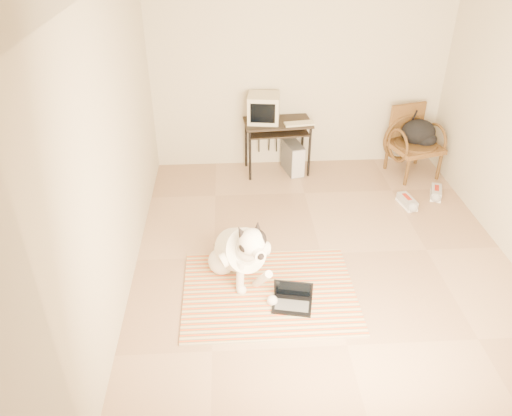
{
  "coord_description": "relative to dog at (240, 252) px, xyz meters",
  "views": [
    {
      "loc": [
        -0.97,
        -4.31,
        3.31
      ],
      "look_at": [
        -0.74,
        -0.36,
        0.84
      ],
      "focal_mm": 35.0,
      "sensor_mm": 36.0,
      "label": 1
    }
  ],
  "objects": [
    {
      "name": "sneaker_right",
      "position": [
        2.59,
        1.5,
        -0.28
      ],
      "size": [
        0.24,
        0.35,
        0.11
      ],
      "color": "white",
      "rests_on": "floor"
    },
    {
      "name": "floor",
      "position": [
        0.89,
        0.36,
        -0.33
      ],
      "size": [
        4.5,
        4.5,
        0.0
      ],
      "primitive_type": "plane",
      "color": "tan",
      "rests_on": "ground"
    },
    {
      "name": "dog",
      "position": [
        0.0,
        0.0,
        0.0
      ],
      "size": [
        0.67,
        1.0,
        0.83
      ],
      "color": "silver",
      "rests_on": "rug"
    },
    {
      "name": "desk_keyboard",
      "position": [
        0.86,
        2.21,
        0.43
      ],
      "size": [
        0.41,
        0.2,
        0.03
      ],
      "primitive_type": "cube",
      "rotation": [
        0.0,
        0.0,
        0.14
      ],
      "color": "#C1B797",
      "rests_on": "computer_desk"
    },
    {
      "name": "rattan_chair",
      "position": [
        2.45,
        2.19,
        0.14
      ],
      "size": [
        0.75,
        0.74,
        0.93
      ],
      "color": "brown",
      "rests_on": "floor"
    },
    {
      "name": "computer_desk",
      "position": [
        0.59,
        2.32,
        0.31
      ],
      "size": [
        0.94,
        0.57,
        0.75
      ],
      "color": "black",
      "rests_on": "floor"
    },
    {
      "name": "crt_monitor",
      "position": [
        0.4,
        2.36,
        0.6
      ],
      "size": [
        0.46,
        0.44,
        0.37
      ],
      "color": "#C1B797",
      "rests_on": "computer_desk"
    },
    {
      "name": "sneaker_left",
      "position": [
        2.14,
        1.29,
        -0.28
      ],
      "size": [
        0.19,
        0.35,
        0.12
      ],
      "color": "white",
      "rests_on": "floor"
    },
    {
      "name": "laptop",
      "position": [
        0.48,
        -0.43,
        -0.25
      ],
      "size": [
        0.42,
        0.34,
        0.26
      ],
      "color": "black",
      "rests_on": "rug"
    },
    {
      "name": "wall_left",
      "position": [
        -1.11,
        0.36,
        1.02
      ],
      "size": [
        0.0,
        4.5,
        4.5
      ],
      "primitive_type": "plane",
      "rotation": [
        1.57,
        0.0,
        1.57
      ],
      "color": "#C2B69E",
      "rests_on": "floor"
    },
    {
      "name": "wall_back",
      "position": [
        0.89,
        2.61,
        1.02
      ],
      "size": [
        4.5,
        0.0,
        4.5
      ],
      "primitive_type": "plane",
      "rotation": [
        1.57,
        0.0,
        0.0
      ],
      "color": "#C2B69E",
      "rests_on": "floor"
    },
    {
      "name": "wall_front",
      "position": [
        0.89,
        -1.89,
        1.02
      ],
      "size": [
        4.5,
        0.0,
        4.5
      ],
      "primitive_type": "plane",
      "rotation": [
        -1.57,
        0.0,
        0.0
      ],
      "color": "#C2B69E",
      "rests_on": "floor"
    },
    {
      "name": "pc_tower",
      "position": [
        0.81,
        2.3,
        -0.11
      ],
      "size": [
        0.29,
        0.49,
        0.43
      ],
      "color": "#4D4D50",
      "rests_on": "floor"
    },
    {
      "name": "rug",
      "position": [
        0.27,
        -0.24,
        -0.32
      ],
      "size": [
        1.69,
        1.29,
        0.02
      ],
      "color": "#E0501E",
      "rests_on": "floor"
    },
    {
      "name": "backpack",
      "position": [
        2.51,
        2.18,
        0.26
      ],
      "size": [
        0.47,
        0.4,
        0.34
      ],
      "color": "black",
      "rests_on": "rattan_chair"
    }
  ]
}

